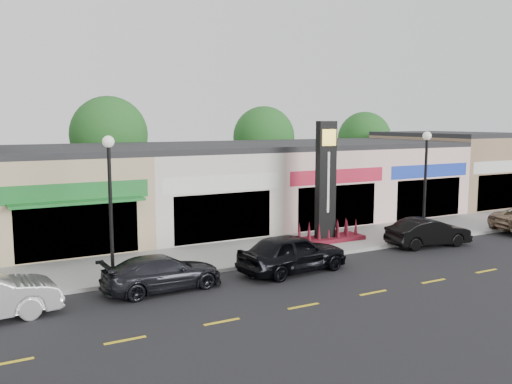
% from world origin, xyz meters
% --- Properties ---
extents(ground, '(120.00, 120.00, 0.00)m').
position_xyz_m(ground, '(0.00, 0.00, 0.00)').
color(ground, black).
rests_on(ground, ground).
extents(sidewalk, '(52.00, 4.30, 0.15)m').
position_xyz_m(sidewalk, '(0.00, 4.35, 0.07)').
color(sidewalk, gray).
rests_on(sidewalk, ground).
extents(curb, '(52.00, 0.20, 0.15)m').
position_xyz_m(curb, '(0.00, 2.10, 0.07)').
color(curb, gray).
rests_on(curb, ground).
extents(shop_beige, '(7.00, 10.85, 4.80)m').
position_xyz_m(shop_beige, '(-8.50, 11.46, 2.40)').
color(shop_beige, tan).
rests_on(shop_beige, ground).
extents(shop_cream, '(7.00, 10.01, 4.80)m').
position_xyz_m(shop_cream, '(-1.50, 11.47, 2.40)').
color(shop_cream, beige).
rests_on(shop_cream, ground).
extents(shop_pink_w, '(7.00, 10.01, 4.80)m').
position_xyz_m(shop_pink_w, '(5.50, 11.47, 2.40)').
color(shop_pink_w, beige).
rests_on(shop_pink_w, ground).
extents(shop_pink_e, '(7.00, 10.01, 4.80)m').
position_xyz_m(shop_pink_e, '(12.50, 11.47, 2.40)').
color(shop_pink_e, beige).
rests_on(shop_pink_e, ground).
extents(shop_tan, '(7.00, 10.01, 5.30)m').
position_xyz_m(shop_tan, '(19.50, 11.48, 2.65)').
color(shop_tan, '#967D57').
rests_on(shop_tan, ground).
extents(tree_rear_west, '(5.20, 5.20, 7.83)m').
position_xyz_m(tree_rear_west, '(-4.00, 19.50, 5.22)').
color(tree_rear_west, '#382619').
rests_on(tree_rear_west, ground).
extents(tree_rear_mid, '(4.80, 4.80, 7.29)m').
position_xyz_m(tree_rear_mid, '(8.00, 19.50, 4.88)').
color(tree_rear_mid, '#382619').
rests_on(tree_rear_mid, ground).
extents(tree_rear_east, '(4.60, 4.60, 6.94)m').
position_xyz_m(tree_rear_east, '(18.00, 19.50, 4.63)').
color(tree_rear_east, '#382619').
rests_on(tree_rear_east, ground).
extents(lamp_west_near, '(0.44, 0.44, 5.47)m').
position_xyz_m(lamp_west_near, '(-8.00, 2.50, 3.48)').
color(lamp_west_near, black).
rests_on(lamp_west_near, sidewalk).
extents(lamp_east_near, '(0.44, 0.44, 5.47)m').
position_xyz_m(lamp_east_near, '(8.00, 2.50, 3.48)').
color(lamp_east_near, black).
rests_on(lamp_east_near, sidewalk).
extents(pylon_sign, '(4.20, 1.30, 6.00)m').
position_xyz_m(pylon_sign, '(3.00, 4.20, 2.27)').
color(pylon_sign, '#4F0D15').
rests_on(pylon_sign, sidewalk).
extents(car_dark_sedan, '(2.07, 4.55, 1.29)m').
position_xyz_m(car_dark_sedan, '(-6.58, 0.92, 0.65)').
color(car_dark_sedan, black).
rests_on(car_dark_sedan, ground).
extents(car_black_sedan, '(2.40, 4.91, 1.61)m').
position_xyz_m(car_black_sedan, '(-1.11, 0.69, 0.81)').
color(car_black_sedan, black).
rests_on(car_black_sedan, ground).
extents(car_black_conv, '(1.98, 4.39, 1.40)m').
position_xyz_m(car_black_conv, '(7.25, 1.43, 0.70)').
color(car_black_conv, black).
rests_on(car_black_conv, ground).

